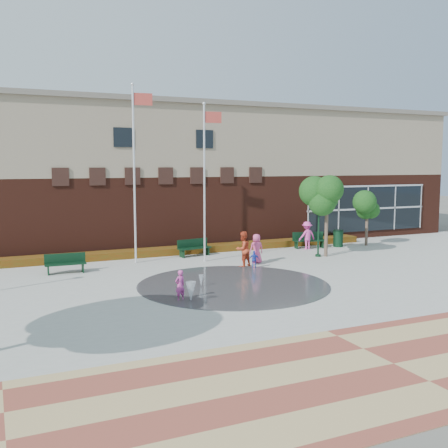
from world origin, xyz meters
name	(u,v)px	position (x,y,z in m)	size (l,w,h in m)	color
ground	(266,302)	(0.00, 0.00, 0.00)	(120.00, 120.00, 0.00)	#666056
plaza_concrete	(224,281)	(0.00, 4.00, 0.00)	(46.00, 18.00, 0.01)	#A8A8A0
paver_band	(394,364)	(0.00, -7.00, 0.00)	(46.00, 6.00, 0.01)	#974434
splash_pad	(233,285)	(0.00, 3.00, 0.00)	(8.40, 8.40, 0.01)	#383A3D
library_building	(143,174)	(0.00, 17.48, 4.64)	(44.40, 10.40, 9.20)	#491F15
flower_bed	(171,255)	(0.00, 11.60, 0.00)	(26.00, 1.20, 0.40)	#941704
flagpole_left	(135,164)	(-2.52, 9.82, 5.28)	(1.11, 0.22, 9.48)	white
flagpole_right	(205,174)	(1.02, 8.72, 4.77)	(1.05, 0.19, 8.54)	white
lamp_right	(319,221)	(7.43, 7.43, 2.05)	(0.35, 0.35, 3.30)	black
bench_left	(66,267)	(-6.38, 8.53, 0.31)	(1.95, 0.62, 0.97)	black
bench_mid	(194,251)	(1.02, 10.45, 0.32)	(2.04, 0.88, 0.99)	black
bench_right	(309,243)	(8.65, 10.21, 0.33)	(2.11, 1.03, 1.02)	black
trash_can	(338,238)	(10.68, 9.95, 0.56)	(0.67, 0.67, 1.10)	black
tree_mid	(327,196)	(7.88, 7.30, 3.46)	(2.82, 2.82, 4.75)	#4B392F
tree_small_right	(367,206)	(12.65, 9.60, 2.57)	(2.06, 2.06, 3.52)	#4B392F
water_jet_a	(191,303)	(-2.72, 1.03, 0.00)	(0.40, 0.40, 0.77)	white
water_jet_b	(201,287)	(-1.42, 3.25, 0.00)	(0.22, 0.22, 0.50)	white
child_splash	(180,285)	(-3.00, 1.48, 0.61)	(0.44, 0.29, 1.21)	#CB409B
adult_red	(243,249)	(2.23, 6.57, 0.92)	(0.89, 0.70, 1.84)	#D04425
adult_pink	(256,249)	(3.30, 7.13, 0.79)	(0.77, 0.50, 1.58)	#DB4885
child_blue	(254,260)	(2.58, 5.98, 0.45)	(0.52, 0.22, 0.90)	blue
person_bench	(307,236)	(8.30, 9.92, 0.87)	(1.13, 0.65, 1.75)	#EF47AE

